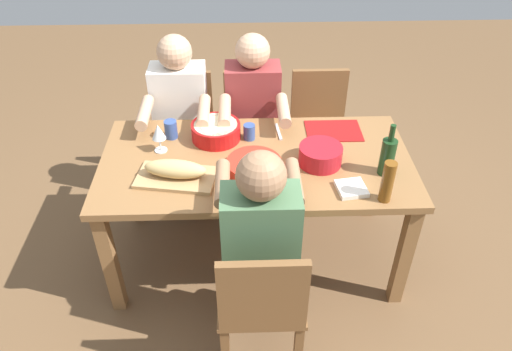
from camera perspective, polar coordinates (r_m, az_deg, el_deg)
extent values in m
plane|color=brown|center=(3.14, 0.00, -9.11)|extent=(8.00, 8.00, 0.00)
cube|color=olive|center=(2.66, 0.00, 1.55)|extent=(1.68, 0.85, 0.04)
cube|color=olive|center=(3.28, 13.50, 0.31)|extent=(0.07, 0.07, 0.70)
cube|color=olive|center=(3.25, -14.08, -0.24)|extent=(0.07, 0.07, 0.70)
cube|color=olive|center=(2.77, 16.81, -8.88)|extent=(0.07, 0.07, 0.70)
cube|color=olive|center=(2.73, -16.56, -9.69)|extent=(0.07, 0.07, 0.70)
cube|color=brown|center=(3.39, -8.22, 4.15)|extent=(0.40, 0.40, 0.03)
cube|color=brown|center=(3.43, -8.29, 8.79)|extent=(0.38, 0.04, 0.40)
cube|color=brown|center=(3.37, -5.25, -0.56)|extent=(0.04, 0.04, 0.42)
cube|color=brown|center=(3.41, -10.96, -0.67)|extent=(0.04, 0.04, 0.42)
cube|color=brown|center=(3.64, -5.04, 2.76)|extent=(0.04, 0.04, 0.42)
cube|color=brown|center=(3.68, -10.34, 2.62)|extent=(0.04, 0.04, 0.42)
cylinder|color=#2D2D38|center=(3.33, -6.84, -0.96)|extent=(0.11, 0.11, 0.45)
cylinder|color=#2D2D38|center=(3.35, -9.57, -1.01)|extent=(0.11, 0.11, 0.45)
cube|color=white|center=(3.19, -8.77, 7.86)|extent=(0.34, 0.20, 0.55)
cylinder|color=tan|center=(2.88, -6.08, 7.39)|extent=(0.07, 0.30, 0.07)
cylinder|color=tan|center=(2.92, -12.79, 7.13)|extent=(0.07, 0.30, 0.07)
sphere|color=tan|center=(3.02, -9.44, 13.94)|extent=(0.21, 0.21, 0.21)
cube|color=brown|center=(3.37, -0.38, 4.34)|extent=(0.40, 0.40, 0.03)
cube|color=brown|center=(3.41, -0.48, 9.01)|extent=(0.38, 0.04, 0.40)
cube|color=brown|center=(3.37, 2.61, -0.40)|extent=(0.04, 0.04, 0.42)
cube|color=brown|center=(3.36, -3.18, -0.52)|extent=(0.04, 0.04, 0.42)
cube|color=brown|center=(3.64, 2.24, 2.90)|extent=(0.04, 0.04, 0.42)
cube|color=brown|center=(3.63, -3.12, 2.80)|extent=(0.04, 0.04, 0.42)
cylinder|color=#2D2D38|center=(3.32, 1.13, -0.80)|extent=(0.11, 0.11, 0.45)
cylinder|color=#2D2D38|center=(3.31, -1.64, -0.85)|extent=(0.11, 0.11, 0.45)
cube|color=maroon|center=(3.17, -0.37, 8.09)|extent=(0.34, 0.20, 0.55)
cylinder|color=tan|center=(2.88, 3.19, 7.57)|extent=(0.07, 0.30, 0.07)
cylinder|color=tan|center=(2.87, -3.65, 7.45)|extent=(0.07, 0.30, 0.07)
sphere|color=tan|center=(3.00, -0.40, 14.24)|extent=(0.21, 0.21, 0.21)
cube|color=brown|center=(3.41, 7.43, 4.45)|extent=(0.40, 0.40, 0.03)
cube|color=brown|center=(3.45, 7.30, 9.06)|extent=(0.38, 0.04, 0.40)
cube|color=brown|center=(3.43, 10.32, -0.24)|extent=(0.04, 0.04, 0.42)
cube|color=brown|center=(3.38, 4.67, -0.36)|extent=(0.04, 0.04, 0.42)
cube|color=brown|center=(3.70, 9.40, 3.00)|extent=(0.04, 0.04, 0.42)
cube|color=brown|center=(3.65, 4.15, 2.94)|extent=(0.04, 0.04, 0.42)
cube|color=brown|center=(2.37, 0.55, -13.59)|extent=(0.40, 0.40, 0.03)
cube|color=brown|center=(2.09, 0.79, -13.84)|extent=(0.38, 0.04, 0.40)
cube|color=brown|center=(2.66, -3.41, -13.83)|extent=(0.04, 0.04, 0.42)
cube|color=brown|center=(2.67, 4.13, -13.63)|extent=(0.04, 0.04, 0.42)
cylinder|color=#2D2D38|center=(2.68, -1.43, -12.79)|extent=(0.11, 0.11, 0.45)
cylinder|color=#2D2D38|center=(2.68, 2.08, -12.70)|extent=(0.11, 0.11, 0.45)
cube|color=#4C724C|center=(2.20, 0.53, -7.68)|extent=(0.34, 0.20, 0.55)
cylinder|color=#9E7251|center=(2.32, -3.93, -0.90)|extent=(0.07, 0.30, 0.07)
cylinder|color=#9E7251|center=(2.33, 4.46, -0.72)|extent=(0.07, 0.30, 0.07)
sphere|color=#9E7251|center=(1.95, 0.59, -0.05)|extent=(0.21, 0.21, 0.21)
cylinder|color=#B21923|center=(2.61, 7.48, 2.36)|extent=(0.23, 0.23, 0.10)
cylinder|color=#2D7028|center=(2.59, 7.54, 2.97)|extent=(0.20, 0.20, 0.04)
cylinder|color=red|center=(2.80, -4.67, 5.14)|extent=(0.28, 0.28, 0.09)
cylinder|color=beige|center=(2.78, -4.70, 5.67)|extent=(0.24, 0.24, 0.03)
cylinder|color=red|center=(2.53, -0.22, 1.03)|extent=(0.29, 0.29, 0.07)
cylinder|color=orange|center=(2.52, -0.22, 1.45)|extent=(0.25, 0.25, 0.03)
cube|color=tan|center=(2.54, -9.22, -0.23)|extent=(0.43, 0.28, 0.02)
ellipsoid|color=tan|center=(2.50, -9.34, 0.76)|extent=(0.33, 0.16, 0.09)
cylinder|color=#193819|center=(2.58, 14.98, 2.07)|extent=(0.08, 0.08, 0.20)
cylinder|color=#193819|center=(2.50, 15.51, 4.76)|extent=(0.03, 0.03, 0.09)
cylinder|color=brown|center=(2.40, 15.00, -0.72)|extent=(0.06, 0.06, 0.22)
cylinder|color=silver|center=(2.76, -10.96, 2.91)|extent=(0.07, 0.07, 0.01)
cylinder|color=silver|center=(2.74, -11.06, 3.60)|extent=(0.01, 0.01, 0.07)
cone|color=silver|center=(2.70, -11.26, 5.01)|extent=(0.08, 0.08, 0.08)
cylinder|color=#334C8C|center=(2.84, -9.84, 5.29)|extent=(0.07, 0.07, 0.11)
cylinder|color=#334C8C|center=(2.79, -0.79, 5.08)|extent=(0.07, 0.07, 0.09)
cube|color=silver|center=(2.87, 2.63, 5.10)|extent=(0.03, 0.17, 0.01)
cube|color=maroon|center=(2.91, 8.97, 5.14)|extent=(0.32, 0.23, 0.01)
cube|color=white|center=(2.48, 11.01, -1.49)|extent=(0.16, 0.16, 0.02)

